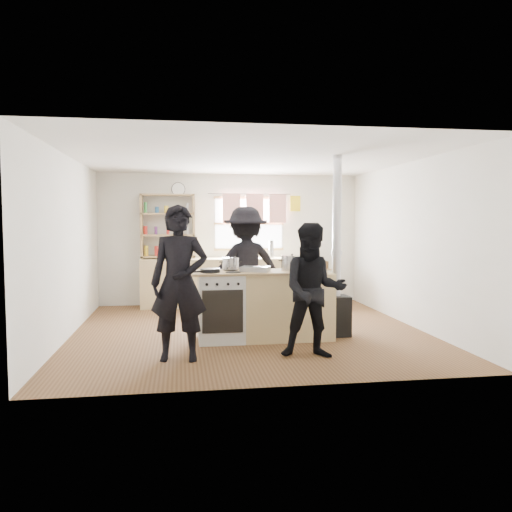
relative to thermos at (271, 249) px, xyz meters
name	(u,v)px	position (x,y,z in m)	size (l,w,h in m)	color
ground	(249,331)	(-0.75, -2.22, -1.06)	(5.00, 5.00, 0.01)	brown
back_counter	(233,282)	(-0.75, 0.00, -0.61)	(3.40, 0.55, 0.90)	tan
shelving_unit	(168,226)	(-1.95, 0.12, 0.45)	(1.00, 0.28, 1.20)	tan
thermos	(271,249)	(0.00, 0.00, 0.00)	(0.10, 0.10, 0.32)	silver
cooking_island	(265,305)	(-0.60, -2.77, -0.59)	(1.97, 0.64, 0.93)	silver
skillet_greens	(210,270)	(-1.34, -2.86, -0.10)	(0.36, 0.36, 0.05)	black
roast_tray	(255,269)	(-0.74, -2.84, -0.09)	(0.44, 0.38, 0.07)	silver
stockpot_stove	(231,264)	(-1.04, -2.56, -0.04)	(0.24, 0.24, 0.19)	#B3B3B6
stockpot_counter	(292,263)	(-0.21, -2.71, -0.03)	(0.30, 0.30, 0.22)	#BBBBBD
bread_board	(320,266)	(0.16, -2.75, -0.08)	(0.29, 0.21, 0.12)	tan
flue_heater	(336,290)	(0.43, -2.69, -0.42)	(0.35, 0.35, 2.50)	black
person_near_left	(179,283)	(-1.74, -3.62, -0.16)	(0.65, 0.43, 1.79)	black
person_near_right	(314,291)	(-0.19, -3.75, -0.27)	(0.77, 0.60, 1.58)	black
person_far	(246,267)	(-0.74, -1.84, -0.15)	(1.17, 0.67, 1.81)	black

